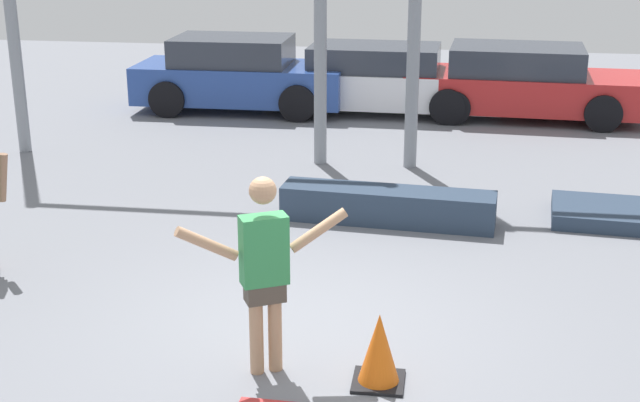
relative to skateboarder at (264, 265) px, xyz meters
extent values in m
plane|color=slate|center=(0.22, 0.78, -1.01)|extent=(36.00, 36.00, 0.00)
cylinder|color=tan|center=(-0.08, -0.04, -0.59)|extent=(0.12, 0.12, 0.85)
cylinder|color=tan|center=(0.08, 0.04, -0.59)|extent=(0.12, 0.12, 0.85)
cube|color=#4C4238|center=(0.00, 0.00, -0.24)|extent=(0.39, 0.32, 0.19)
cube|color=#338C4C|center=(0.00, 0.00, 0.14)|extent=(0.45, 0.36, 0.61)
sphere|color=tan|center=(0.00, 0.00, 0.67)|extent=(0.23, 0.23, 0.23)
cylinder|color=tan|center=(-0.44, -0.22, 0.26)|extent=(0.52, 0.33, 0.36)
cylinder|color=tan|center=(0.44, 0.22, 0.26)|extent=(0.52, 0.33, 0.36)
cube|color=#28384C|center=(0.77, 4.05, -0.79)|extent=(2.80, 0.80, 0.45)
cube|color=#284793|center=(-2.62, 10.31, -0.45)|extent=(4.13, 1.71, 0.73)
cube|color=#2D333D|center=(-2.78, 10.31, 0.18)|extent=(2.27, 1.57, 0.54)
cylinder|color=black|center=(-1.34, 11.14, -0.66)|extent=(0.71, 0.22, 0.71)
cylinder|color=black|center=(-1.34, 9.48, -0.66)|extent=(0.71, 0.22, 0.71)
cylinder|color=black|center=(-3.90, 11.14, -0.66)|extent=(0.71, 0.22, 0.71)
cylinder|color=black|center=(-3.90, 9.47, -0.66)|extent=(0.71, 0.22, 0.71)
cube|color=white|center=(0.21, 10.51, -0.50)|extent=(4.60, 1.79, 0.67)
cube|color=#2D333D|center=(0.03, 10.51, 0.07)|extent=(2.55, 1.60, 0.48)
cylinder|color=black|center=(1.64, 11.27, -0.69)|extent=(0.65, 0.24, 0.64)
cylinder|color=black|center=(1.59, 9.66, -0.69)|extent=(0.65, 0.24, 0.64)
cylinder|color=black|center=(-1.18, 11.36, -0.69)|extent=(0.65, 0.24, 0.64)
cylinder|color=black|center=(-1.23, 9.74, -0.69)|extent=(0.65, 0.24, 0.64)
cube|color=red|center=(2.93, 10.46, -0.49)|extent=(4.62, 2.08, 0.67)
cube|color=#2D333D|center=(2.75, 10.47, 0.10)|extent=(2.58, 1.82, 0.52)
cylinder|color=black|center=(4.39, 11.27, -0.67)|extent=(0.69, 0.26, 0.68)
cylinder|color=black|center=(4.28, 9.49, -0.67)|extent=(0.69, 0.26, 0.68)
cylinder|color=black|center=(1.59, 11.43, -0.67)|extent=(0.69, 0.26, 0.68)
cylinder|color=black|center=(1.48, 9.66, -0.67)|extent=(0.69, 0.26, 0.68)
cylinder|color=#8C664C|center=(-3.33, 1.88, 0.07)|extent=(0.19, 0.14, 0.55)
cube|color=black|center=(1.00, -0.07, -1.00)|extent=(0.45, 0.45, 0.03)
cone|color=orange|center=(1.00, -0.07, -0.67)|extent=(0.36, 0.36, 0.63)
camera|label=1|loc=(1.49, -6.89, 2.93)|focal=50.00mm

